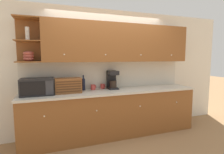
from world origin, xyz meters
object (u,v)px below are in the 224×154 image
microwave (37,87)px  mug_blue_second (103,86)px  wine_bottle (83,83)px  bread_box (68,86)px  mug (93,87)px  coffee_maker (112,80)px

microwave → mug_blue_second: microwave is taller
wine_bottle → bread_box: bearing=-149.9°
bread_box → mug: (0.52, 0.17, -0.09)m
bread_box → wine_bottle: (0.32, 0.18, -0.00)m
microwave → mug: bearing=8.7°
microwave → wine_bottle: size_ratio=1.79×
bread_box → wine_bottle: 0.37m
microwave → mug_blue_second: bearing=9.4°
bread_box → mug_blue_second: (0.73, 0.22, -0.09)m
bread_box → mug: size_ratio=4.40×
bread_box → mug: bread_box is taller
mug → mug_blue_second: bearing=13.0°
mug_blue_second → wine_bottle: bearing=-174.6°
bread_box → mug_blue_second: bearing=17.0°
mug → mug_blue_second: (0.22, 0.05, -0.00)m
mug → mug_blue_second: size_ratio=1.05×
microwave → wine_bottle: 0.86m
mug → mug_blue_second: mug is taller
microwave → mug: 1.06m
bread_box → microwave: bearing=178.5°
coffee_maker → wine_bottle: bearing=175.7°
wine_bottle → coffee_maker: size_ratio=0.80×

